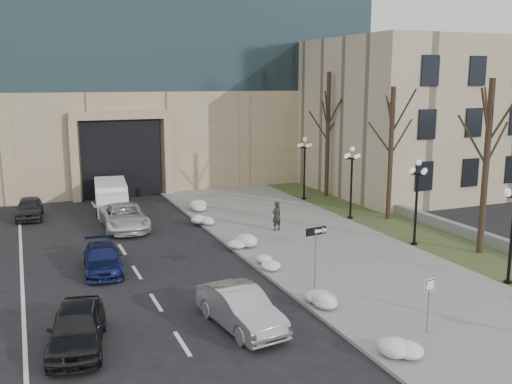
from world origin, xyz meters
TOP-DOWN VIEW (x-y plane):
  - sidewalk at (3.50, 14.00)m, footprint 9.00×40.00m
  - curb at (-1.00, 14.00)m, footprint 0.30×40.00m
  - grass_strip at (10.00, 14.00)m, footprint 4.00×40.00m
  - stone_wall at (12.00, 16.00)m, footprint 0.50×30.00m
  - classical_building at (22.00, 27.98)m, footprint 22.00×18.12m
  - car_a at (-9.84, 7.04)m, footprint 2.53×4.61m
  - car_b at (-4.17, 6.47)m, footprint 2.20×4.69m
  - car_c at (-7.93, 14.80)m, footprint 2.04×4.35m
  - car_d at (-5.61, 22.27)m, footprint 2.62×5.46m
  - car_e at (-10.86, 27.41)m, footprint 1.92×4.17m
  - pedestrian at (2.59, 18.03)m, footprint 0.73×0.58m
  - box_truck at (-5.53, 27.85)m, footprint 2.71×6.20m
  - one_way_sign at (0.26, 8.66)m, footprint 1.06×0.30m
  - keep_sign at (1.68, 3.30)m, footprint 0.45×0.09m
  - snow_clump_b at (-0.39, 2.43)m, footprint 1.10×1.60m
  - snow_clump_c at (-0.77, 6.99)m, footprint 1.10×1.60m
  - snow_clump_d at (-0.39, 12.10)m, footprint 1.10×1.60m
  - snow_clump_e at (-0.52, 15.70)m, footprint 1.10×1.60m
  - snow_clump_f at (-0.89, 20.96)m, footprint 1.10×1.60m
  - snow_clump_g at (-0.43, 25.05)m, footprint 1.10×1.60m
  - lamppost_b at (8.30, 12.50)m, footprint 1.18×1.18m
  - lamppost_c at (8.30, 19.00)m, footprint 1.18×1.18m
  - lamppost_d at (8.30, 25.50)m, footprint 1.18×1.18m
  - tree_near at (10.50, 10.00)m, footprint 3.20×3.20m
  - tree_mid at (10.50, 18.00)m, footprint 3.20×3.20m
  - tree_far at (10.50, 26.00)m, footprint 3.20×3.20m

SIDE VIEW (x-z plane):
  - grass_strip at x=10.00m, z-range 0.00..0.10m
  - sidewalk at x=3.50m, z-range 0.00..0.12m
  - curb at x=-1.00m, z-range 0.00..0.14m
  - snow_clump_b at x=-0.39m, z-range 0.12..0.48m
  - snow_clump_c at x=-0.77m, z-range 0.12..0.48m
  - snow_clump_d at x=-0.39m, z-range 0.12..0.48m
  - snow_clump_e at x=-0.52m, z-range 0.12..0.48m
  - snow_clump_f at x=-0.89m, z-range 0.12..0.48m
  - snow_clump_g at x=-0.43m, z-range 0.12..0.48m
  - stone_wall at x=12.00m, z-range 0.00..0.70m
  - car_c at x=-7.93m, z-range 0.00..1.23m
  - car_e at x=-10.86m, z-range 0.00..1.38m
  - car_b at x=-4.17m, z-range 0.00..1.49m
  - car_a at x=-9.84m, z-range 0.00..1.49m
  - car_d at x=-5.61m, z-range 0.00..1.50m
  - box_truck at x=-5.53m, z-range -0.03..1.88m
  - pedestrian at x=2.59m, z-range 0.12..1.86m
  - keep_sign at x=1.68m, z-range 0.50..2.60m
  - one_way_sign at x=0.26m, z-range 0.92..3.74m
  - lamppost_b at x=8.30m, z-range 0.69..5.45m
  - lamppost_c at x=8.30m, z-range 0.69..5.45m
  - lamppost_d at x=8.30m, z-range 0.69..5.45m
  - tree_mid at x=10.50m, z-range 1.25..9.75m
  - tree_near at x=10.50m, z-range 1.33..10.33m
  - classical_building at x=22.00m, z-range 0.00..12.00m
  - tree_far at x=10.50m, z-range 1.40..10.90m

